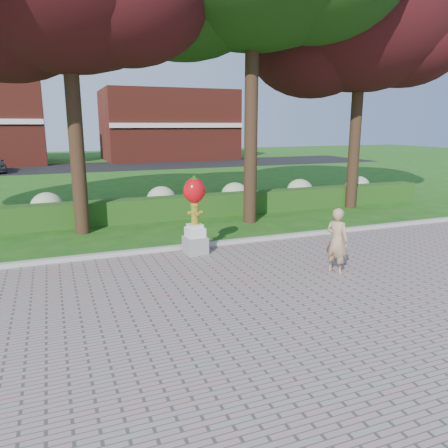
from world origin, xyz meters
name	(u,v)px	position (x,y,z in m)	size (l,w,h in m)	color
ground	(207,291)	(0.00, 0.00, 0.00)	(100.00, 100.00, 0.00)	#1C5615
walkway	(318,404)	(0.00, -4.00, 0.02)	(40.00, 14.00, 0.04)	gray
curb	(170,249)	(0.00, 3.00, 0.07)	(40.00, 0.18, 0.15)	#ADADA5
lawn_hedge	(140,210)	(0.00, 7.00, 0.40)	(24.00, 0.70, 0.80)	#204714
hydrangea_row	(150,200)	(0.57, 8.00, 0.55)	(20.10, 1.10, 0.99)	#B0B086
street	(89,167)	(0.00, 28.00, 0.01)	(50.00, 8.00, 0.02)	black
building_right	(168,125)	(8.00, 34.00, 3.20)	(12.00, 8.00, 6.40)	maroon
tree_far_right	(359,24)	(8.40, 6.58, 6.97)	(7.88, 6.72, 10.21)	black
hydrant_sculpture	(195,213)	(0.55, 2.50, 1.11)	(0.59, 0.57, 2.02)	gray
woman	(337,241)	(3.03, -0.12, 0.78)	(0.54, 0.36, 1.49)	tan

